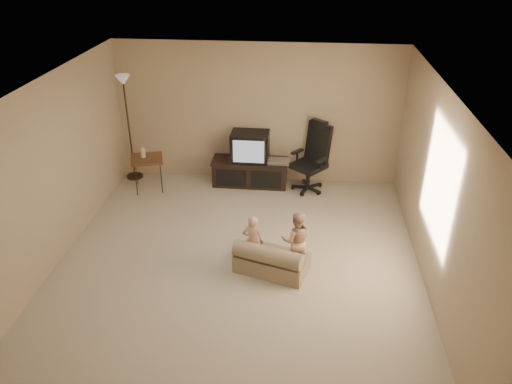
# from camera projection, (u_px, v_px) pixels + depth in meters

# --- Properties ---
(floor) EXTENTS (5.50, 5.50, 0.00)m
(floor) POSITION_uv_depth(u_px,v_px,m) (238.00, 265.00, 6.94)
(floor) COLOR beige
(floor) RESTS_ON ground
(room_shell) EXTENTS (5.50, 5.50, 5.50)m
(room_shell) POSITION_uv_depth(u_px,v_px,m) (236.00, 166.00, 6.23)
(room_shell) COLOR white
(room_shell) RESTS_ON floor
(tv_stand) EXTENTS (1.39, 0.52, 0.99)m
(tv_stand) POSITION_uv_depth(u_px,v_px,m) (250.00, 163.00, 8.95)
(tv_stand) COLOR black
(tv_stand) RESTS_ON floor
(office_chair) EXTENTS (0.81, 0.81, 1.26)m
(office_chair) POSITION_uv_depth(u_px,v_px,m) (311.00, 166.00, 8.76)
(office_chair) COLOR black
(office_chair) RESTS_ON floor
(side_table) EXTENTS (0.68, 0.68, 0.81)m
(side_table) POSITION_uv_depth(u_px,v_px,m) (146.00, 159.00, 8.71)
(side_table) COLOR brown
(side_table) RESTS_ON floor
(floor_lamp) EXTENTS (0.30, 0.30, 1.93)m
(floor_lamp) POSITION_uv_depth(u_px,v_px,m) (126.00, 105.00, 8.73)
(floor_lamp) COLOR #312316
(floor_lamp) RESTS_ON floor
(child_sofa) EXTENTS (1.07, 0.79, 0.47)m
(child_sofa) POSITION_uv_depth(u_px,v_px,m) (271.00, 260.00, 6.71)
(child_sofa) COLOR tan
(child_sofa) RESTS_ON floor
(toddler_left) EXTENTS (0.32, 0.25, 0.80)m
(toddler_left) POSITION_uv_depth(u_px,v_px,m) (253.00, 242.00, 6.73)
(toddler_left) COLOR #DEA88A
(toddler_left) RESTS_ON floor
(toddler_right) EXTENTS (0.44, 0.26, 0.86)m
(toddler_right) POSITION_uv_depth(u_px,v_px,m) (296.00, 240.00, 6.71)
(toddler_right) COLOR #DEA88A
(toddler_right) RESTS_ON floor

